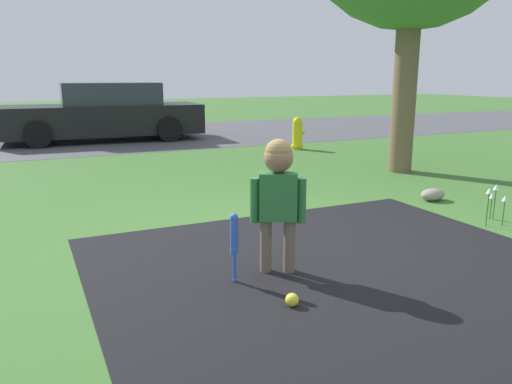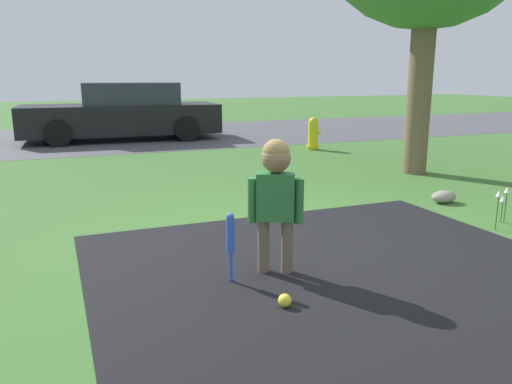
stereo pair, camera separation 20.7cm
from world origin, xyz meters
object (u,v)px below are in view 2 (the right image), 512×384
(fire_hydrant, at_px, (313,134))
(parked_car, at_px, (123,113))
(baseball_bat, at_px, (230,238))
(child, at_px, (276,188))
(sports_ball, at_px, (285,301))

(fire_hydrant, height_order, parked_car, parked_car)
(baseball_bat, xyz_separation_m, parked_car, (0.45, 9.17, 0.29))
(child, relative_size, fire_hydrant, 1.56)
(sports_ball, xyz_separation_m, fire_hydrant, (3.71, 6.46, 0.29))
(fire_hydrant, bearing_deg, sports_ball, -119.86)
(sports_ball, bearing_deg, fire_hydrant, 60.14)
(child, distance_m, fire_hydrant, 6.86)
(child, relative_size, parked_car, 0.23)
(sports_ball, distance_m, parked_car, 9.73)
(baseball_bat, relative_size, sports_ball, 5.81)
(baseball_bat, relative_size, fire_hydrant, 0.79)
(baseball_bat, height_order, sports_ball, baseball_bat)
(child, xyz_separation_m, sports_ball, (-0.19, -0.59, -0.64))
(child, height_order, fire_hydrant, child)
(child, relative_size, sports_ball, 11.42)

